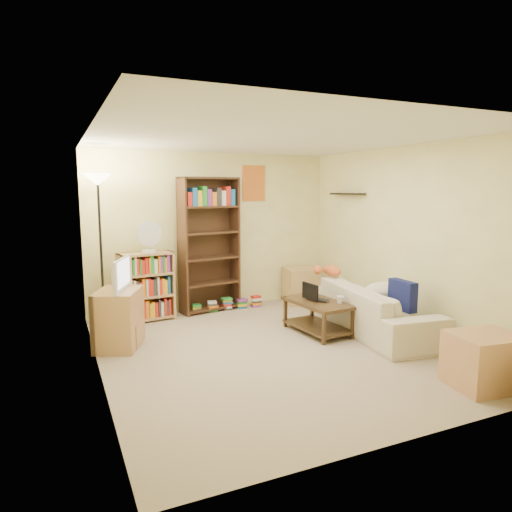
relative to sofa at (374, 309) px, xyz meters
name	(u,v)px	position (x,y,z in m)	size (l,w,h in m)	color
room	(275,215)	(-1.54, -0.06, 1.31)	(4.50, 4.54, 2.52)	tan
sofa	(374,309)	(0.00, 0.00, 0.00)	(1.12, 2.25, 0.63)	beige
navy_pillow	(402,295)	(0.04, -0.48, 0.29)	(0.42, 0.12, 0.37)	#12184F
cream_blanket	(383,291)	(0.16, 0.03, 0.23)	(0.58, 0.42, 0.25)	silver
tabby_cat	(329,271)	(-0.17, 0.86, 0.40)	(0.50, 0.23, 0.17)	orange
coffee_table	(318,312)	(-0.73, 0.26, -0.03)	(0.64, 1.03, 0.44)	#3F2D18
laptop	(318,299)	(-0.69, 0.32, 0.14)	(0.36, 0.40, 0.03)	black
laptop_screen	(310,291)	(-0.83, 0.31, 0.25)	(0.01, 0.33, 0.22)	white
mug	(340,300)	(-0.54, 0.04, 0.17)	(0.12, 0.12, 0.10)	white
tv_remote	(310,295)	(-0.66, 0.60, 0.13)	(0.05, 0.18, 0.02)	black
tv_stand	(119,319)	(-3.25, 0.77, 0.04)	(0.47, 0.66, 0.71)	tan
television	(117,274)	(-3.25, 0.77, 0.59)	(0.35, 0.65, 0.39)	black
tall_bookshelf	(209,241)	(-1.69, 1.94, 0.80)	(0.99, 0.47, 2.11)	#3D2417
short_bookshelf	(146,287)	(-2.72, 1.80, 0.19)	(0.81, 0.39, 1.01)	tan
desk_fan	(149,237)	(-2.66, 1.75, 0.93)	(0.36, 0.20, 0.46)	silver
floor_lamp	(99,207)	(-3.35, 1.50, 1.37)	(0.36, 0.36, 2.12)	black
side_table	(301,286)	(-0.11, 1.81, -0.02)	(0.52, 0.52, 0.60)	tan
end_cabinet	(485,361)	(-0.15, -1.87, -0.05)	(0.64, 0.53, 0.53)	tan
book_stacks	(228,304)	(-1.41, 1.88, -0.23)	(1.18, 0.15, 0.20)	red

